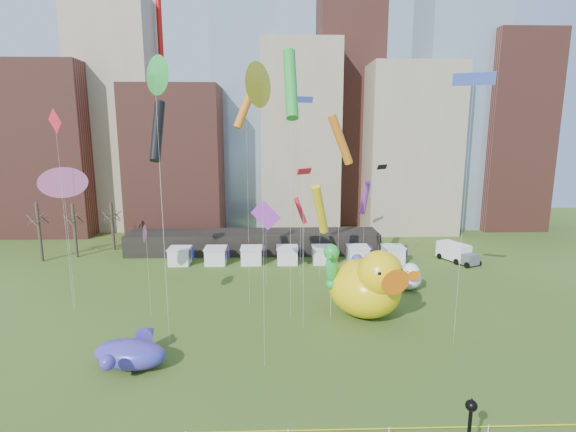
{
  "coord_description": "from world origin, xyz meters",
  "views": [
    {
      "loc": [
        -0.71,
        -22.63,
        18.04
      ],
      "look_at": [
        0.27,
        8.8,
        12.0
      ],
      "focal_mm": 27.0,
      "sensor_mm": 36.0,
      "label": 1
    }
  ],
  "objects_px": {
    "box_truck": "(456,252)",
    "small_duck": "(408,276)",
    "seahorse_green": "(332,263)",
    "whale_inflatable": "(131,352)",
    "big_duck": "(367,285)",
    "seahorse_purple": "(356,267)"
  },
  "relations": [
    {
      "from": "big_duck",
      "to": "seahorse_purple",
      "type": "distance_m",
      "value": 4.67
    },
    {
      "from": "small_duck",
      "to": "whale_inflatable",
      "type": "distance_m",
      "value": 31.33
    },
    {
      "from": "big_duck",
      "to": "small_duck",
      "type": "height_order",
      "value": "big_duck"
    },
    {
      "from": "seahorse_green",
      "to": "big_duck",
      "type": "bearing_deg",
      "value": 18.78
    },
    {
      "from": "box_truck",
      "to": "small_duck",
      "type": "bearing_deg",
      "value": -157.94
    },
    {
      "from": "whale_inflatable",
      "to": "small_duck",
      "type": "bearing_deg",
      "value": 42.93
    },
    {
      "from": "small_duck",
      "to": "seahorse_green",
      "type": "relative_size",
      "value": 0.6
    },
    {
      "from": "big_duck",
      "to": "box_truck",
      "type": "height_order",
      "value": "big_duck"
    },
    {
      "from": "big_duck",
      "to": "seahorse_green",
      "type": "height_order",
      "value": "seahorse_green"
    },
    {
      "from": "seahorse_green",
      "to": "box_truck",
      "type": "relative_size",
      "value": 1.17
    },
    {
      "from": "seahorse_purple",
      "to": "whale_inflatable",
      "type": "height_order",
      "value": "seahorse_purple"
    },
    {
      "from": "big_duck",
      "to": "small_duck",
      "type": "relative_size",
      "value": 2.34
    },
    {
      "from": "whale_inflatable",
      "to": "seahorse_purple",
      "type": "bearing_deg",
      "value": 45.42
    },
    {
      "from": "box_truck",
      "to": "seahorse_green",
      "type": "bearing_deg",
      "value": -162.42
    },
    {
      "from": "small_duck",
      "to": "box_truck",
      "type": "xyz_separation_m",
      "value": [
        10.33,
        10.92,
        -0.27
      ]
    },
    {
      "from": "box_truck",
      "to": "big_duck",
      "type": "bearing_deg",
      "value": -156.9
    },
    {
      "from": "seahorse_purple",
      "to": "whale_inflatable",
      "type": "xyz_separation_m",
      "value": [
        -20.15,
        -13.41,
        -2.48
      ]
    },
    {
      "from": "big_duck",
      "to": "box_truck",
      "type": "bearing_deg",
      "value": 25.68
    },
    {
      "from": "seahorse_green",
      "to": "box_truck",
      "type": "distance_m",
      "value": 27.72
    },
    {
      "from": "small_duck",
      "to": "box_truck",
      "type": "height_order",
      "value": "small_duck"
    },
    {
      "from": "seahorse_green",
      "to": "whale_inflatable",
      "type": "relative_size",
      "value": 1.0
    },
    {
      "from": "small_duck",
      "to": "seahorse_purple",
      "type": "height_order",
      "value": "seahorse_purple"
    }
  ]
}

